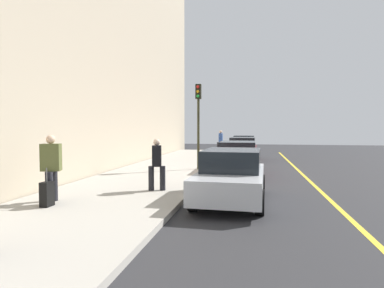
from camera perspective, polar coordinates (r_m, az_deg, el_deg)
ground_plane at (r=15.59m, az=7.06°, el=-5.13°), size 56.00×56.00×0.00m
sidewalk at (r=16.11m, az=-4.78°, el=-4.59°), size 28.00×4.60×0.15m
building_facade at (r=17.73m, az=-14.06°, el=20.30°), size 32.00×0.80×15.00m
lane_stripe_centre at (r=15.73m, az=18.83°, el=-5.18°), size 28.00×0.14×0.01m
parked_car_white at (r=27.34m, az=9.01°, el=-0.13°), size 4.28×1.94×1.51m
parked_car_maroon at (r=22.12m, az=8.78°, el=-0.81°), size 4.67×1.96×1.51m
parked_car_red at (r=15.41m, az=7.91°, el=-2.39°), size 4.49×1.91×1.51m
parked_car_silver at (r=9.70m, az=6.90°, el=-5.47°), size 4.31×2.03×1.51m
pedestrian_black_coat at (r=10.56m, az=-6.13°, el=-3.28°), size 0.50×0.54×1.65m
pedestrian_olive_coat at (r=9.57m, az=-23.27°, el=-3.62°), size 0.58×0.56×1.82m
pedestrian_blue_coat at (r=26.37m, az=5.01°, el=0.55°), size 0.49×0.59×1.79m
traffic_light_pole at (r=15.86m, az=1.11°, el=5.65°), size 0.35×0.26×4.09m
rolling_suitcase at (r=9.23m, az=-23.89°, el=-7.95°), size 0.34×0.22×0.99m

